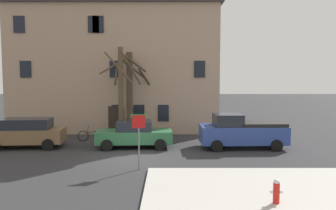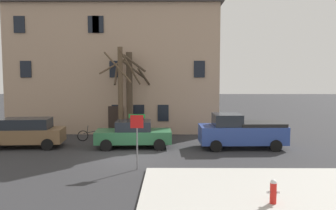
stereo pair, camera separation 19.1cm
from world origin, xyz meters
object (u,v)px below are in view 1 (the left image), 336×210
object	(u,v)px
tree_bare_near	(120,90)
car_brown_wagon	(26,133)
building_main	(117,54)
street_sign_pole	(138,131)
car_green_sedan	(134,134)
pickup_truck_blue	(241,132)
fire_hydrant	(276,191)
bicycle_leaning	(91,135)
tree_bare_mid	(130,91)

from	to	relation	value
tree_bare_near	car_brown_wagon	size ratio (longest dim) A/B	1.37
building_main	street_sign_pole	size ratio (longest dim) A/B	6.29
street_sign_pole	building_main	bearing A→B (deg)	102.16
car_green_sedan	pickup_truck_blue	distance (m)	6.49
tree_bare_near	fire_hydrant	bearing A→B (deg)	-60.77
car_brown_wagon	pickup_truck_blue	distance (m)	12.99
fire_hydrant	car_brown_wagon	bearing A→B (deg)	142.34
building_main	street_sign_pole	bearing A→B (deg)	-77.84
pickup_truck_blue	bicycle_leaning	size ratio (longest dim) A/B	3.10
bicycle_leaning	car_green_sedan	bearing A→B (deg)	-34.81
tree_bare_near	car_green_sedan	world-z (taller)	tree_bare_near
building_main	fire_hydrant	xyz separation A→B (m)	(7.76, -17.46, -5.53)
tree_bare_near	car_green_sedan	distance (m)	3.91
car_green_sedan	street_sign_pole	world-z (taller)	street_sign_pole
building_main	tree_bare_near	distance (m)	6.01
bicycle_leaning	tree_bare_mid	bearing A→B (deg)	34.56
street_sign_pole	pickup_truck_blue	bearing A→B (deg)	39.44
tree_bare_mid	fire_hydrant	xyz separation A→B (m)	(6.31, -13.28, -2.69)
tree_bare_near	tree_bare_mid	bearing A→B (deg)	65.91
tree_bare_mid	car_green_sedan	distance (m)	4.59
bicycle_leaning	building_main	bearing A→B (deg)	80.32
car_brown_wagon	tree_bare_near	bearing A→B (deg)	27.40
pickup_truck_blue	bicycle_leaning	distance (m)	9.87
building_main	car_green_sedan	distance (m)	9.82
tree_bare_mid	building_main	bearing A→B (deg)	109.10
fire_hydrant	street_sign_pole	bearing A→B (deg)	137.65
building_main	pickup_truck_blue	world-z (taller)	building_main
pickup_truck_blue	fire_hydrant	bearing A→B (deg)	-95.05
tree_bare_mid	fire_hydrant	world-z (taller)	tree_bare_mid
building_main	car_brown_wagon	size ratio (longest dim) A/B	3.58
car_brown_wagon	street_sign_pole	distance (m)	8.73
fire_hydrant	bicycle_leaning	distance (m)	14.53
tree_bare_near	tree_bare_mid	size ratio (longest dim) A/B	1.05
tree_bare_mid	bicycle_leaning	bearing A→B (deg)	-145.44
building_main	tree_bare_near	bearing A→B (deg)	-79.81
car_green_sedan	street_sign_pole	size ratio (longest dim) A/B	1.78
fire_hydrant	bicycle_leaning	bearing A→B (deg)	127.08
car_brown_wagon	car_green_sedan	world-z (taller)	car_brown_wagon
bicycle_leaning	tree_bare_near	bearing A→B (deg)	16.44
car_brown_wagon	car_green_sedan	size ratio (longest dim) A/B	0.99
tree_bare_mid	car_green_sedan	size ratio (longest dim) A/B	1.29
car_green_sedan	pickup_truck_blue	size ratio (longest dim) A/B	0.90
street_sign_pole	tree_bare_near	bearing A→B (deg)	103.51
pickup_truck_blue	street_sign_pole	bearing A→B (deg)	-140.56
tree_bare_near	street_sign_pole	world-z (taller)	tree_bare_near
pickup_truck_blue	bicycle_leaning	xyz separation A→B (m)	(-9.58, 2.29, -0.63)
building_main	car_green_sedan	size ratio (longest dim) A/B	3.53
fire_hydrant	building_main	bearing A→B (deg)	113.96
bicycle_leaning	street_sign_pole	bearing A→B (deg)	-61.79
pickup_truck_blue	fire_hydrant	xyz separation A→B (m)	(-0.82, -9.30, -0.45)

